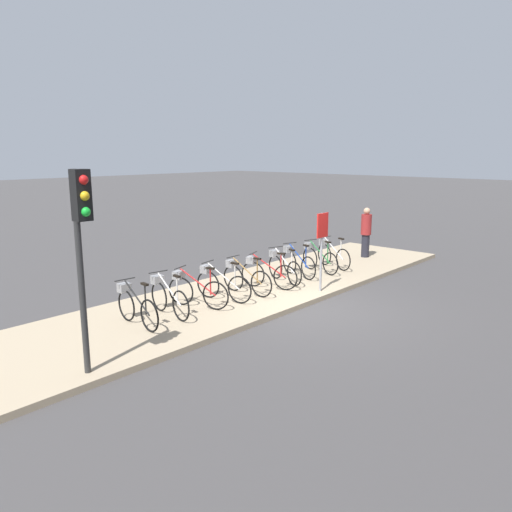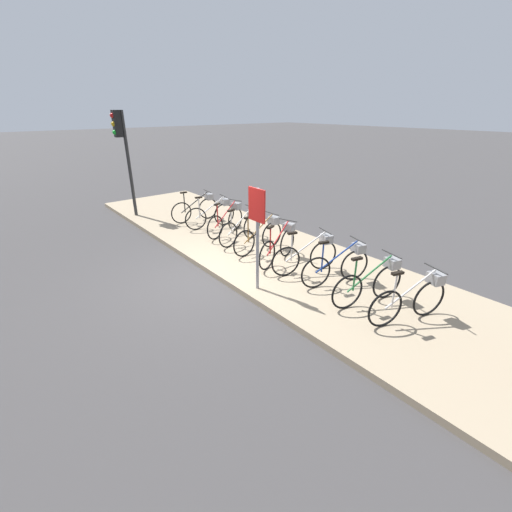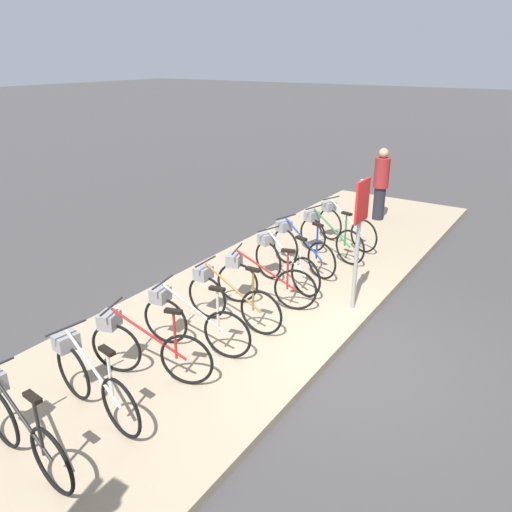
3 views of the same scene
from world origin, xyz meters
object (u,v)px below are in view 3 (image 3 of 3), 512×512
(parked_bicycle_0, at_px, (18,425))
(parked_bicycle_1, at_px, (90,378))
(parked_bicycle_5, at_px, (260,279))
(parked_bicycle_2, at_px, (143,345))
(parked_bicycle_6, at_px, (282,261))
(parked_bicycle_3, at_px, (189,319))
(parked_bicycle_7, at_px, (299,246))
(sign_post, at_px, (360,223))
(parked_bicycle_8, at_px, (327,235))
(parked_bicycle_9, at_px, (343,224))
(parked_bicycle_4, at_px, (227,297))
(pedestrian, at_px, (381,183))

(parked_bicycle_0, distance_m, parked_bicycle_1, 0.84)
(parked_bicycle_5, bearing_deg, parked_bicycle_2, 176.38)
(parked_bicycle_6, bearing_deg, parked_bicycle_3, 179.80)
(parked_bicycle_7, bearing_deg, sign_post, -121.31)
(parked_bicycle_1, height_order, sign_post, sign_post)
(parked_bicycle_0, bearing_deg, parked_bicycle_7, 0.61)
(parked_bicycle_5, relative_size, sign_post, 0.76)
(parked_bicycle_5, distance_m, parked_bicycle_7, 1.56)
(parked_bicycle_1, height_order, parked_bicycle_7, same)
(parked_bicycle_6, xyz_separation_m, parked_bicycle_8, (1.57, -0.05, 0.00))
(parked_bicycle_1, xyz_separation_m, parked_bicycle_5, (3.03, -0.16, 0.00))
(parked_bicycle_2, relative_size, parked_bicycle_6, 1.00)
(parked_bicycle_3, distance_m, parked_bicycle_9, 4.64)
(parked_bicycle_4, xyz_separation_m, parked_bicycle_5, (0.73, -0.07, 0.00))
(parked_bicycle_6, distance_m, sign_post, 1.62)
(parked_bicycle_6, bearing_deg, parked_bicycle_9, -0.86)
(parked_bicycle_6, relative_size, pedestrian, 0.91)
(parked_bicycle_2, xyz_separation_m, pedestrian, (7.41, -0.09, 0.43))
(parked_bicycle_1, relative_size, sign_post, 0.78)
(pedestrian, bearing_deg, sign_post, -163.88)
(parked_bicycle_6, height_order, sign_post, sign_post)
(parked_bicycle_2, height_order, parked_bicycle_9, same)
(parked_bicycle_9, bearing_deg, parked_bicycle_5, -178.98)
(parked_bicycle_4, distance_m, sign_post, 2.14)
(parked_bicycle_0, height_order, parked_bicycle_6, same)
(parked_bicycle_3, bearing_deg, parked_bicycle_6, -0.20)
(parked_bicycle_7, bearing_deg, parked_bicycle_5, -173.32)
(parked_bicycle_1, bearing_deg, parked_bicycle_0, -177.88)
(parked_bicycle_0, distance_m, parked_bicycle_3, 2.35)
(parked_bicycle_0, relative_size, parked_bicycle_3, 1.01)
(parked_bicycle_4, bearing_deg, parked_bicycle_0, 178.97)
(parked_bicycle_6, bearing_deg, parked_bicycle_2, 178.99)
(sign_post, bearing_deg, parked_bicycle_8, 37.02)
(parked_bicycle_1, relative_size, pedestrian, 0.94)
(parked_bicycle_3, relative_size, sign_post, 0.78)
(parked_bicycle_6, distance_m, pedestrian, 4.34)
(parked_bicycle_2, relative_size, sign_post, 0.76)
(parked_bicycle_0, xyz_separation_m, parked_bicycle_1, (0.84, 0.03, 0.00))
(parked_bicycle_3, xyz_separation_m, pedestrian, (6.65, -0.05, 0.43))
(parked_bicycle_9, xyz_separation_m, pedestrian, (2.00, -0.01, 0.43))
(parked_bicycle_7, bearing_deg, parked_bicycle_1, -179.67)
(parked_bicycle_2, bearing_deg, parked_bicycle_1, 179.20)
(parked_bicycle_2, height_order, parked_bicycle_6, same)
(parked_bicycle_1, distance_m, parked_bicycle_8, 5.42)
(parked_bicycle_5, bearing_deg, parked_bicycle_7, 6.68)
(parked_bicycle_2, xyz_separation_m, parked_bicycle_6, (3.09, -0.05, 0.00))
(parked_bicycle_8, bearing_deg, parked_bicycle_7, 170.31)
(parked_bicycle_9, bearing_deg, pedestrian, -0.17)
(parked_bicycle_3, xyz_separation_m, parked_bicycle_9, (4.64, -0.04, 0.00))
(parked_bicycle_1, relative_size, parked_bicycle_2, 1.03)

